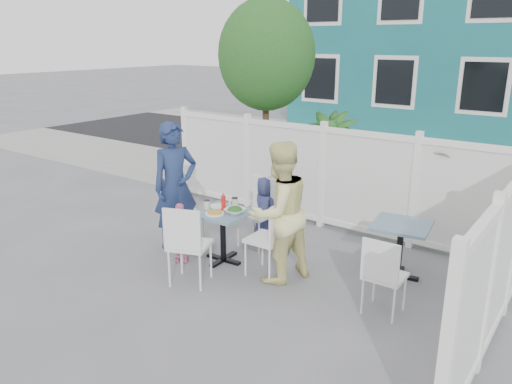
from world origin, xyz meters
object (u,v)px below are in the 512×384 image
Objects in this scene: utility_cabinet at (247,152)px; woman at (279,212)px; chair_back at (260,207)px; boy at (265,210)px; toddler at (180,232)px; main_table at (223,223)px; man at (175,186)px; chair_right at (272,233)px; chair_near at (187,240)px; chair_left at (180,206)px; spare_table at (401,236)px.

woman is at bearing -44.99° from utility_cabinet.
chair_back is (2.31, -2.76, -0.02)m from utility_cabinet.
boy is 1.33m from toddler.
boy reaches higher than chair_back.
toddler is (-0.46, -0.33, -0.14)m from main_table.
man is 1.04× the size of woman.
chair_back is at bearing -46.66° from utility_cabinet.
chair_right is 1.66m from man.
chair_near is at bearing -69.46° from toddler.
chair_left is 1.02× the size of boy.
spare_table is (4.32, -2.62, -0.04)m from utility_cabinet.
chair_back is 1.23m from man.
chair_right is 1.29m from toddler.
main_table is 0.70× the size of chair_near.
chair_left is 1.23m from boy.
chair_near is 1.15m from woman.
man reaches higher than spare_table.
boy is (-0.70, 0.87, -0.07)m from chair_right.
boy reaches higher than main_table.
man is (-1.62, -0.01, 0.33)m from chair_right.
chair_right is 1.05m from chair_near.
woman is at bearing -15.94° from toddler.
chair_left reaches higher than chair_back.
chair_right is 0.99× the size of chair_back.
chair_back reaches higher than main_table.
chair_back is (-0.71, 0.75, 0.00)m from chair_right.
chair_left is at bearing -164.00° from spare_table.
man reaches higher than utility_cabinet.
utility_cabinet reaches higher than boy.
spare_table is at bearing -158.12° from boy.
utility_cabinet is 1.20× the size of boy.
woman is (1.73, -0.00, -0.03)m from man.
woman reaches higher than toddler.
utility_cabinet reaches higher than toddler.
boy is (-0.81, 0.88, -0.37)m from woman.
chair_near is (2.35, -4.32, -0.00)m from utility_cabinet.
chair_back is at bearing -175.83° from spare_table.
utility_cabinet reaches higher than chair_left.
man is (-2.93, -0.91, 0.35)m from spare_table.
chair_near reaches higher than chair_right.
boy is at bearing 85.17° from main_table.
main_table is 0.93× the size of spare_table.
chair_back is 0.14m from boy.
main_table is 0.70× the size of chair_left.
boy is (0.01, 0.12, -0.08)m from chair_back.
utility_cabinet is 4.92m from chair_near.
chair_left is at bearing 116.58° from chair_near.
chair_left reaches higher than toddler.
main_table is 0.77m from chair_back.
chair_near is (0.10, -0.79, 0.04)m from main_table.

